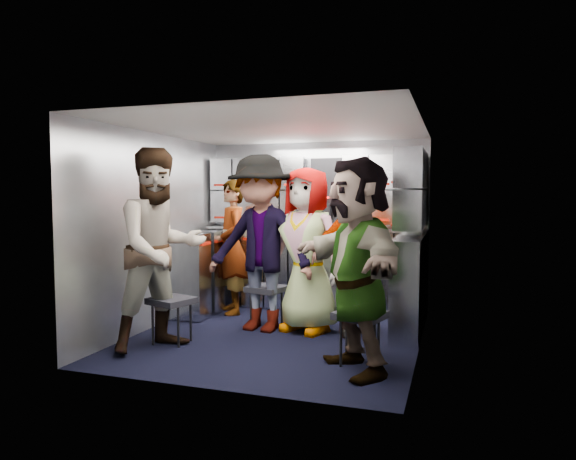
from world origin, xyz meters
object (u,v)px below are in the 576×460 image
(attendant_arc_b, at_px, (260,243))
(attendant_arc_c, at_px, (307,250))
(jump_seat_center, at_px, (311,294))
(jump_seat_mid_left, at_px, (266,291))
(jump_seat_near_right, at_px, (360,318))
(attendant_arc_a, at_px, (161,249))
(jump_seat_near_left, at_px, (172,303))
(attendant_standing, at_px, (232,247))
(attendant_arc_e, at_px, (357,265))
(jump_seat_mid_right, at_px, (356,294))
(attendant_arc_d, at_px, (353,260))

(attendant_arc_b, xyz_separation_m, attendant_arc_c, (0.47, 0.13, -0.07))
(jump_seat_center, bearing_deg, attendant_arc_c, -90.00)
(attendant_arc_b, bearing_deg, attendant_arc_c, 21.55)
(attendant_arc_c, bearing_deg, jump_seat_center, 107.84)
(jump_seat_mid_left, relative_size, jump_seat_center, 1.01)
(jump_seat_near_right, xyz_separation_m, attendant_arc_a, (-1.84, -0.13, 0.54))
(jump_seat_near_left, height_order, attendant_standing, attendant_standing)
(jump_seat_near_right, bearing_deg, jump_seat_near_left, 178.48)
(jump_seat_near_right, bearing_deg, attendant_arc_a, -175.93)
(attendant_arc_c, height_order, attendant_arc_e, attendant_arc_e)
(jump_seat_mid_right, bearing_deg, attendant_arc_d, -90.00)
(attendant_standing, bearing_deg, attendant_arc_e, 14.40)
(attendant_arc_d, bearing_deg, jump_seat_center, 129.07)
(jump_seat_mid_left, distance_m, attendant_arc_a, 1.37)
(jump_seat_near_right, distance_m, attendant_arc_c, 1.24)
(attendant_arc_a, xyz_separation_m, attendant_arc_b, (0.64, 0.89, -0.01))
(attendant_arc_c, bearing_deg, jump_seat_mid_right, 39.31)
(jump_seat_mid_left, xyz_separation_m, attendant_arc_b, (-0.00, -0.18, 0.54))
(jump_seat_mid_right, height_order, jump_seat_near_right, jump_seat_near_right)
(jump_seat_mid_left, bearing_deg, attendant_arc_e, -43.09)
(attendant_arc_c, distance_m, attendant_arc_d, 0.50)
(jump_seat_near_left, xyz_separation_m, attendant_arc_c, (1.12, 0.84, 0.47))
(jump_seat_near_left, height_order, jump_seat_center, jump_seat_near_left)
(attendant_arc_b, height_order, attendant_arc_c, attendant_arc_b)
(attendant_standing, bearing_deg, jump_seat_near_right, 17.81)
(jump_seat_near_right, relative_size, attendant_arc_e, 0.27)
(attendant_standing, xyz_separation_m, attendant_arc_a, (-0.03, -1.52, 0.13))
(jump_seat_near_right, bearing_deg, jump_seat_mid_left, 141.85)
(attendant_standing, height_order, attendant_arc_e, attendant_arc_e)
(jump_seat_mid_right, relative_size, attendant_standing, 0.27)
(attendant_arc_b, relative_size, attendant_arc_c, 1.08)
(jump_seat_center, height_order, jump_seat_near_right, jump_seat_near_right)
(jump_seat_near_left, relative_size, attendant_standing, 0.29)
(jump_seat_mid_left, distance_m, jump_seat_mid_right, 0.98)
(attendant_arc_a, bearing_deg, attendant_arc_d, -24.72)
(jump_seat_center, height_order, attendant_arc_c, attendant_arc_c)
(jump_seat_near_right, relative_size, attendant_arc_d, 0.30)
(jump_seat_mid_right, distance_m, attendant_arc_b, 1.15)
(jump_seat_mid_right, relative_size, attendant_arc_d, 0.28)
(attendant_arc_a, xyz_separation_m, attendant_arc_e, (1.84, -0.05, -0.06))
(jump_seat_center, distance_m, jump_seat_mid_right, 0.49)
(jump_seat_mid_right, bearing_deg, attendant_arc_b, -161.72)
(attendant_arc_a, bearing_deg, jump_seat_near_left, 32.61)
(attendant_arc_c, relative_size, attendant_arc_e, 0.98)
(attendant_arc_a, xyz_separation_m, attendant_arc_d, (1.61, 1.03, -0.17))
(jump_seat_near_right, height_order, attendant_arc_b, attendant_arc_b)
(attendant_arc_e, bearing_deg, attendant_standing, -166.85)
(attendant_arc_e, bearing_deg, attendant_arc_b, -164.04)
(attendant_arc_b, xyz_separation_m, attendant_arc_d, (0.97, 0.14, -0.16))
(jump_seat_near_left, xyz_separation_m, jump_seat_center, (1.12, 1.02, -0.04))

